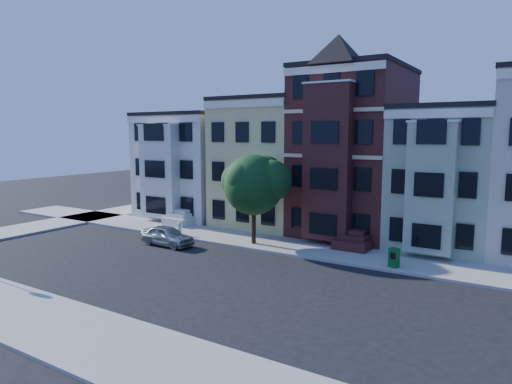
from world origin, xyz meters
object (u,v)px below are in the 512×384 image
Objects in this scene: parked_car at (167,236)px; newspaper_box at (394,258)px; street_tree at (254,189)px; fire_hydrant at (180,230)px.

parked_car reaches higher than newspaper_box.
street_tree reaches higher than parked_car.
newspaper_box is (14.48, 2.56, 0.01)m from parked_car.
parked_car is 14.71m from newspaper_box.
newspaper_box is at bearing 0.60° from fire_hydrant.
fire_hydrant is (-15.50, -0.16, -0.16)m from newspaper_box.
street_tree is 6.86m from fire_hydrant.
fire_hydrant is at bearing -173.31° from street_tree.
parked_car is at bearing -147.91° from street_tree.
fire_hydrant is (-1.02, 2.40, -0.15)m from parked_car.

